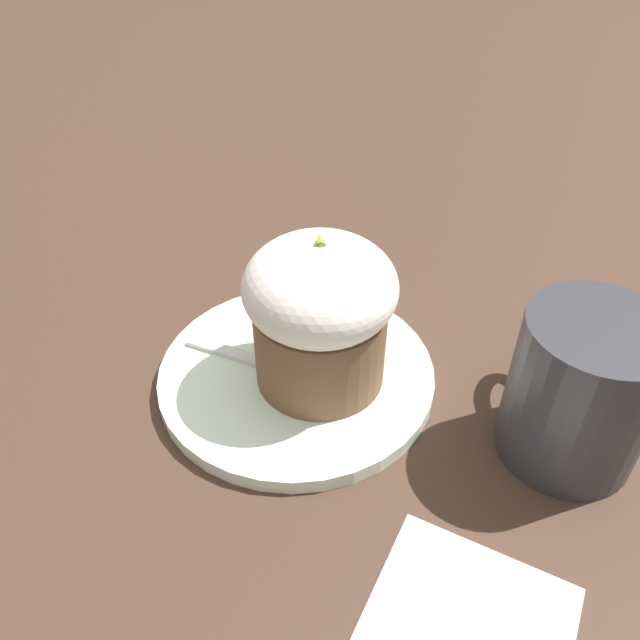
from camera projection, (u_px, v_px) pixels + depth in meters
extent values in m
plane|color=#3D281E|center=(297.00, 379.00, 0.46)|extent=(4.00, 4.00, 0.00)
cylinder|color=silver|center=(297.00, 374.00, 0.46)|extent=(0.20, 0.20, 0.01)
cylinder|color=brown|center=(320.00, 343.00, 0.43)|extent=(0.09, 0.09, 0.06)
ellipsoid|color=white|center=(320.00, 287.00, 0.40)|extent=(0.10, 0.10, 0.06)
cone|color=orange|center=(320.00, 237.00, 0.39)|extent=(0.02, 0.01, 0.01)
sphere|color=green|center=(320.00, 246.00, 0.38)|extent=(0.01, 0.01, 0.01)
cube|color=silver|center=(243.00, 357.00, 0.46)|extent=(0.05, 0.09, 0.00)
ellipsoid|color=silver|center=(318.00, 379.00, 0.44)|extent=(0.05, 0.05, 0.01)
cylinder|color=#2D2D33|center=(581.00, 391.00, 0.38)|extent=(0.09, 0.09, 0.10)
torus|color=#2D2D33|center=(557.00, 338.00, 0.42)|extent=(0.06, 0.01, 0.06)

